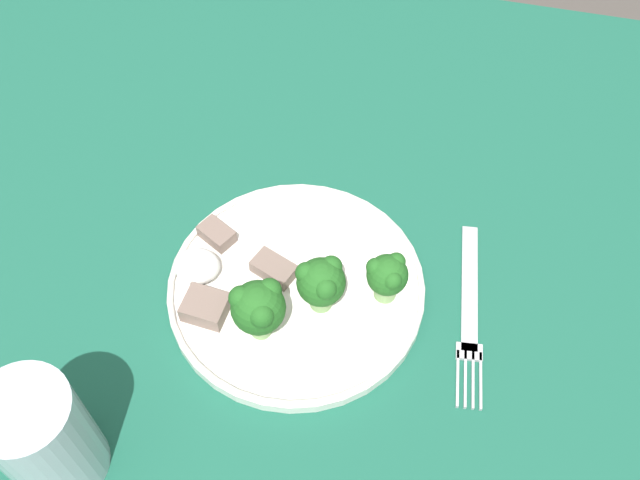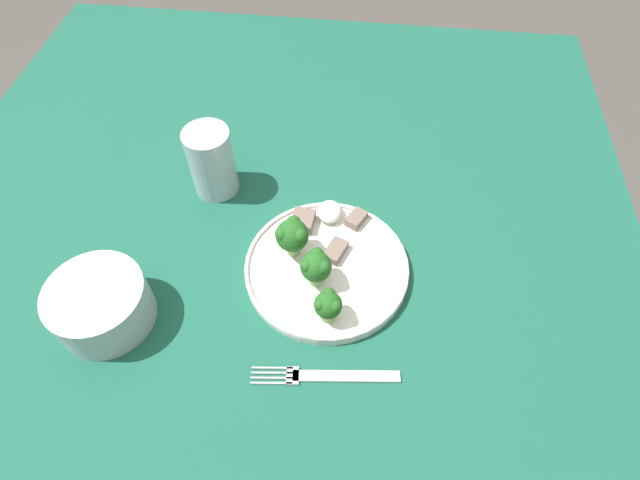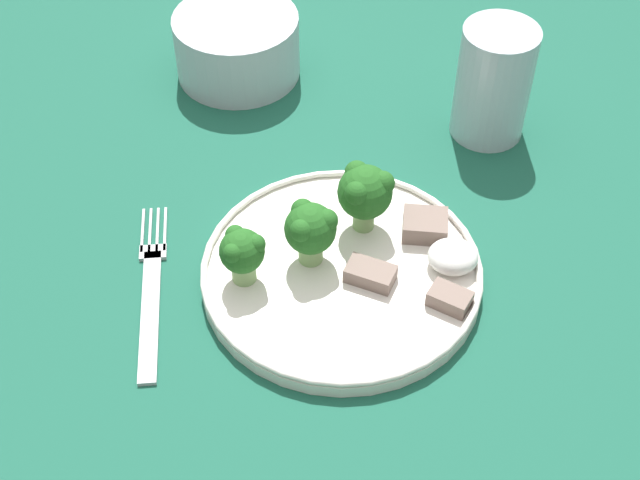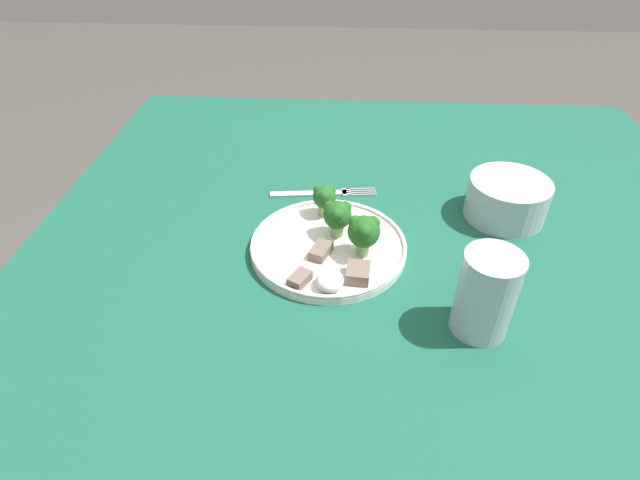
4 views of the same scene
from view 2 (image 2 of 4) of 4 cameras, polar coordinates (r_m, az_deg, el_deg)
The scene contains 13 objects.
ground_plane at distance 1.41m, azimuth -3.55°, elevation -17.36°, with size 8.00×8.00×0.00m, color #4C4742.
table at distance 0.85m, azimuth -5.68°, elevation -3.21°, with size 1.29×1.17×0.71m.
dinner_plate at distance 0.74m, azimuth 0.77°, elevation -3.16°, with size 0.24×0.24×0.02m.
fork at distance 0.67m, azimuth 0.75°, elevation -15.29°, with size 0.04×0.19×0.00m.
cream_bowl at distance 0.74m, azimuth -23.72°, elevation -6.85°, with size 0.13×0.13×0.07m.
drinking_glass at distance 0.83m, azimuth -12.20°, elevation 8.41°, with size 0.07×0.07×0.12m.
broccoli_floret_near_rim_left at distance 0.69m, azimuth -0.46°, elevation -3.05°, with size 0.05×0.04×0.06m.
broccoli_floret_center_left at distance 0.72m, azimuth -3.20°, elevation 0.55°, with size 0.05×0.05×0.07m.
broccoli_floret_back_left at distance 0.66m, azimuth 0.93°, elevation -7.46°, with size 0.04×0.04×0.05m.
meat_slice_front_slice at distance 0.78m, azimuth 4.15°, elevation 2.44°, with size 0.04×0.04×0.01m.
meat_slice_middle_slice at distance 0.77m, azimuth -1.95°, elevation 2.20°, with size 0.04×0.04×0.02m.
meat_slice_rear_slice at distance 0.74m, azimuth 1.79°, elevation -1.25°, with size 0.05×0.04×0.01m.
sauce_dollop at distance 0.78m, azimuth 1.10°, elevation 3.26°, with size 0.04×0.04×0.02m.
Camera 2 is at (-0.45, -0.14, 1.33)m, focal length 28.00 mm.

